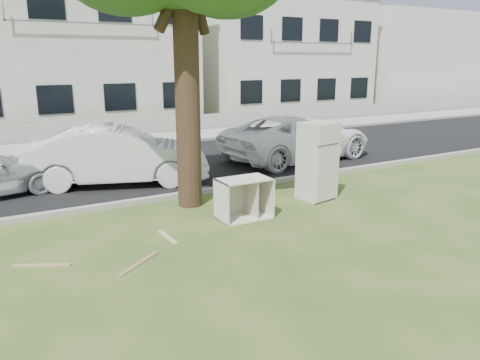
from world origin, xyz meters
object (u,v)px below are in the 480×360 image
car_center (118,155)px  car_right (298,138)px  cabinet (244,198)px  fridge (317,161)px

car_center → car_right: (6.01, 0.18, -0.03)m
cabinet → car_center: car_center is taller
fridge → car_right: 4.52m
fridge → car_center: (-3.70, 3.69, -0.14)m
fridge → car_center: 5.23m
car_center → car_right: bearing=-69.1°
fridge → car_center: bearing=124.3°
fridge → car_right: fridge is taller
cabinet → car_right: size_ratio=0.21×
car_center → cabinet: bearing=-140.9°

